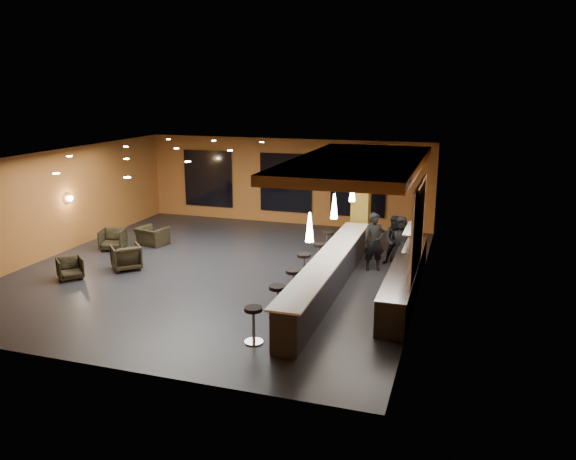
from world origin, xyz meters
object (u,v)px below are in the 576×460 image
(armchair_d, at_px, (152,236))
(prep_counter, at_px, (405,280))
(staff_a, at_px, (374,242))
(armchair_a, at_px, (70,268))
(staff_c, at_px, (400,241))
(staff_b, at_px, (395,241))
(bar_stool_3, at_px, (304,264))
(bar_stool_1, at_px, (277,298))
(column, at_px, (361,200))
(pendant_2, at_px, (352,190))
(armchair_c, at_px, (113,239))
(bar_stool_5, at_px, (327,240))
(bar_counter, at_px, (329,276))
(bar_stool_4, at_px, (319,252))
(armchair_b, at_px, (126,257))
(bar_stool_0, at_px, (253,320))
(bar_stool_2, at_px, (293,281))
(pendant_1, at_px, (334,206))
(pendant_0, at_px, (310,227))

(armchair_d, bearing_deg, prep_counter, 178.47)
(staff_a, xyz_separation_m, armchair_a, (-8.41, -3.55, -0.58))
(staff_c, bearing_deg, staff_a, -143.60)
(staff_a, height_order, staff_b, staff_a)
(bar_stool_3, bearing_deg, bar_stool_1, -86.78)
(column, bearing_deg, pendant_2, -90.00)
(column, distance_m, armchair_c, 8.73)
(column, xyz_separation_m, bar_stool_5, (-0.90, -1.11, -1.23))
(pendant_2, bearing_deg, bar_counter, -90.00)
(bar_stool_4, bearing_deg, column, 72.30)
(armchair_b, bearing_deg, armchair_c, -90.35)
(pendant_2, relative_size, armchair_c, 0.86)
(staff_a, height_order, bar_stool_3, staff_a)
(column, relative_size, staff_c, 2.19)
(bar_stool_1, bearing_deg, bar_stool_5, 91.43)
(bar_stool_4, bearing_deg, armchair_c, -178.44)
(armchair_d, distance_m, bar_stool_0, 8.96)
(prep_counter, relative_size, armchair_d, 6.05)
(bar_stool_1, bearing_deg, pendant_2, 81.57)
(pendant_2, distance_m, armchair_b, 7.37)
(staff_b, relative_size, armchair_d, 1.61)
(bar_stool_1, distance_m, bar_stool_2, 1.33)
(armchair_a, relative_size, bar_stool_5, 0.88)
(column, height_order, pendant_2, column)
(column, xyz_separation_m, staff_c, (1.55, -1.46, -0.95))
(armchair_a, bearing_deg, bar_counter, -39.08)
(staff_c, relative_size, armchair_d, 1.61)
(bar_counter, xyz_separation_m, bar_stool_4, (-0.81, 2.06, 0.01))
(bar_stool_1, xyz_separation_m, bar_stool_3, (-0.16, 2.84, -0.02))
(prep_counter, xyz_separation_m, column, (-2.00, 4.10, 1.32))
(pendant_1, bearing_deg, bar_counter, -90.00)
(prep_counter, xyz_separation_m, pendant_2, (-2.00, 2.50, 1.92))
(bar_stool_2, bearing_deg, armchair_d, 150.72)
(bar_stool_3, bearing_deg, bar_counter, -38.01)
(armchair_c, bearing_deg, armchair_a, -95.97)
(pendant_0, relative_size, armchair_c, 0.86)
(prep_counter, relative_size, bar_stool_0, 7.16)
(column, height_order, bar_stool_2, column)
(column, height_order, armchair_d, column)
(bar_stool_3, bearing_deg, staff_a, 43.23)
(bar_stool_0, distance_m, bar_stool_3, 4.23)
(pendant_2, distance_m, armchair_c, 8.49)
(bar_counter, xyz_separation_m, staff_a, (0.85, 2.38, 0.40))
(pendant_0, distance_m, bar_stool_4, 4.53)
(column, xyz_separation_m, pendant_2, (0.00, -1.60, 0.60))
(pendant_2, relative_size, bar_stool_4, 0.88)
(pendant_0, height_order, bar_stool_3, pendant_0)
(pendant_2, relative_size, armchair_b, 0.82)
(bar_stool_5, bearing_deg, bar_stool_0, -89.54)
(pendant_0, xyz_separation_m, pendant_2, (0.00, 5.00, 0.00))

